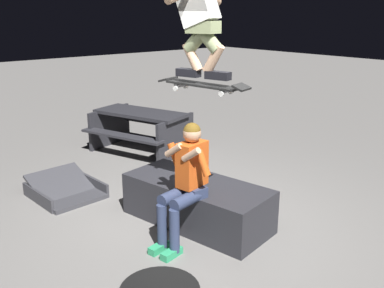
% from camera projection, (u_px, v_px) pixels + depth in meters
% --- Properties ---
extents(ground_plane, '(40.00, 40.00, 0.00)m').
position_uv_depth(ground_plane, '(198.00, 224.00, 5.29)').
color(ground_plane, slate).
extents(ledge_box_main, '(1.93, 1.08, 0.53)m').
position_uv_depth(ledge_box_main, '(197.00, 202.00, 5.26)').
color(ledge_box_main, '#28282D').
rests_on(ledge_box_main, ground).
extents(person_sitting_on_ledge, '(0.60, 0.78, 1.37)m').
position_uv_depth(person_sitting_on_ledge, '(186.00, 178.00, 4.66)').
color(person_sitting_on_ledge, '#2D3856').
rests_on(person_sitting_on_ledge, ground).
extents(skateboard, '(1.04, 0.45, 0.13)m').
position_uv_depth(skateboard, '(203.00, 85.00, 4.40)').
color(skateboard, black).
extents(skater_airborne, '(0.64, 0.88, 1.12)m').
position_uv_depth(skater_airborne, '(198.00, 15.00, 4.23)').
color(skater_airborne, black).
extents(kicker_ramp, '(1.00, 0.89, 0.39)m').
position_uv_depth(kicker_ramp, '(66.00, 192.00, 6.08)').
color(kicker_ramp, '#38383D').
rests_on(kicker_ramp, ground).
extents(picnic_table_back, '(2.03, 1.80, 0.75)m').
position_uv_depth(picnic_table_back, '(141.00, 125.00, 7.95)').
color(picnic_table_back, '#28282D').
rests_on(picnic_table_back, ground).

